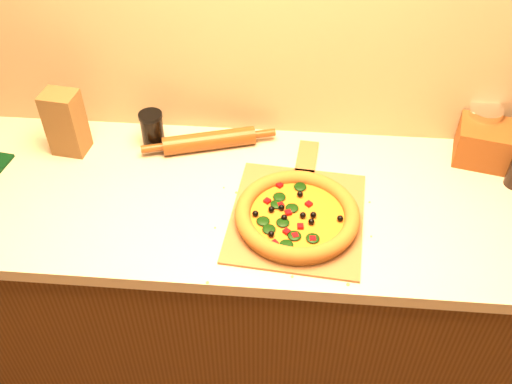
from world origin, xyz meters
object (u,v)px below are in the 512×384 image
(rolling_pin, at_px, (209,141))
(coffee_canister, at_px, (481,127))
(pizza_peel, at_px, (298,213))
(dark_jar, at_px, (152,129))
(pizza, at_px, (297,215))

(rolling_pin, relative_size, coffee_canister, 2.90)
(pizza_peel, distance_m, dark_jar, 0.56)
(rolling_pin, distance_m, dark_jar, 0.19)
(pizza, height_order, rolling_pin, rolling_pin)
(pizza, xyz_separation_m, coffee_canister, (0.57, 0.40, 0.04))
(pizza, distance_m, rolling_pin, 0.43)
(pizza, relative_size, dark_jar, 2.88)
(coffee_canister, xyz_separation_m, dark_jar, (-1.04, -0.08, -0.01))
(pizza_peel, relative_size, dark_jar, 4.73)
(dark_jar, bearing_deg, pizza_peel, -30.67)
(pizza, xyz_separation_m, rolling_pin, (-0.29, 0.31, -0.00))
(pizza, height_order, coffee_canister, coffee_canister)
(pizza_peel, height_order, rolling_pin, rolling_pin)
(pizza_peel, xyz_separation_m, rolling_pin, (-0.29, 0.28, 0.03))
(rolling_pin, distance_m, coffee_canister, 0.87)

